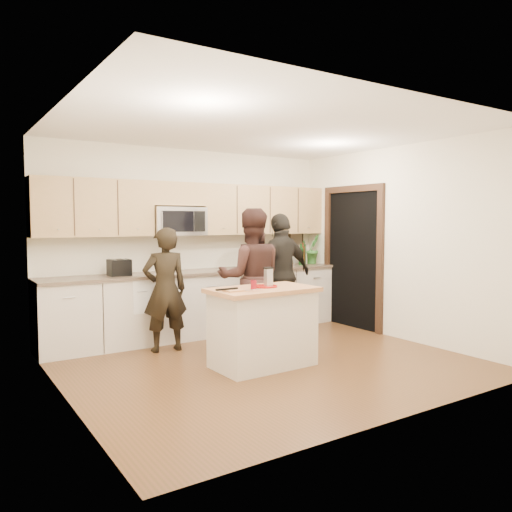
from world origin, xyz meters
TOP-DOWN VIEW (x-y plane):
  - floor at (0.00, 0.00)m, footprint 4.50×4.50m
  - room_shell at (0.00, 0.00)m, footprint 4.52×4.02m
  - back_cabinetry at (0.00, 1.69)m, footprint 4.50×0.66m
  - upper_cabinetry at (0.03, 1.83)m, footprint 4.50×0.33m
  - microwave at (-0.31, 1.80)m, footprint 0.76×0.41m
  - doorway at (2.23, 0.90)m, footprint 0.06×1.25m
  - framed_picture at (1.95, 1.98)m, footprint 0.30×0.03m
  - dish_towel at (-0.95, 1.50)m, footprint 0.34×0.60m
  - island at (-0.12, -0.10)m, footprint 1.22×0.73m
  - red_plate at (-0.06, -0.05)m, footprint 0.29×0.29m
  - box_grater at (-0.03, -0.09)m, footprint 0.10×0.07m
  - drink_glass at (-0.28, -0.15)m, footprint 0.07×0.07m
  - cutting_board at (-0.51, -0.17)m, footprint 0.27×0.17m
  - tongs at (-0.61, -0.14)m, footprint 0.27×0.03m
  - knife at (-0.38, -0.30)m, footprint 0.21×0.03m
  - toaster at (-1.20, 1.67)m, footprint 0.27×0.24m
  - bottle_cluster at (1.82, 1.70)m, footprint 0.41×0.26m
  - orchid at (2.10, 1.72)m, footprint 0.34×0.31m
  - woman_left at (-0.79, 1.13)m, footprint 0.61×0.44m
  - woman_center at (0.27, 0.76)m, footprint 1.09×0.99m
  - woman_right at (1.02, 1.11)m, footprint 1.07×0.52m

SIDE VIEW (x-z plane):
  - floor at x=0.00m, z-range 0.00..0.00m
  - island at x=-0.12m, z-range 0.00..0.90m
  - back_cabinetry at x=0.00m, z-range 0.00..0.94m
  - woman_left at x=-0.79m, z-range 0.00..1.57m
  - dish_towel at x=-0.95m, z-range 0.56..1.04m
  - woman_right at x=1.02m, z-range 0.00..1.77m
  - red_plate at x=-0.06m, z-range 0.90..0.92m
  - cutting_board at x=-0.51m, z-range 0.90..0.92m
  - woman_center at x=0.27m, z-range 0.00..1.82m
  - knife at x=-0.38m, z-range 0.92..0.92m
  - tongs at x=-0.61m, z-range 0.92..0.94m
  - drink_glass at x=-0.28m, z-range 0.90..1.00m
  - box_grater at x=-0.03m, z-range 0.92..1.13m
  - toaster at x=-1.20m, z-range 0.94..1.15m
  - bottle_cluster at x=1.82m, z-range 0.92..1.31m
  - doorway at x=2.23m, z-range 0.06..2.26m
  - orchid at x=2.10m, z-range 0.94..1.43m
  - framed_picture at x=1.95m, z-range 1.09..1.47m
  - microwave at x=-0.31m, z-range 1.45..1.85m
  - room_shell at x=0.00m, z-range 0.38..3.09m
  - upper_cabinetry at x=0.03m, z-range 1.47..2.22m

